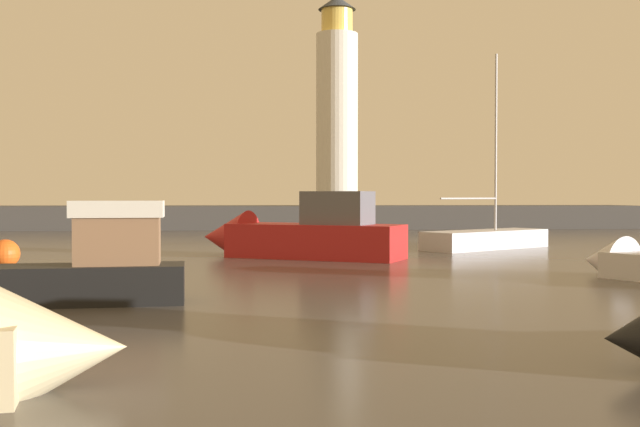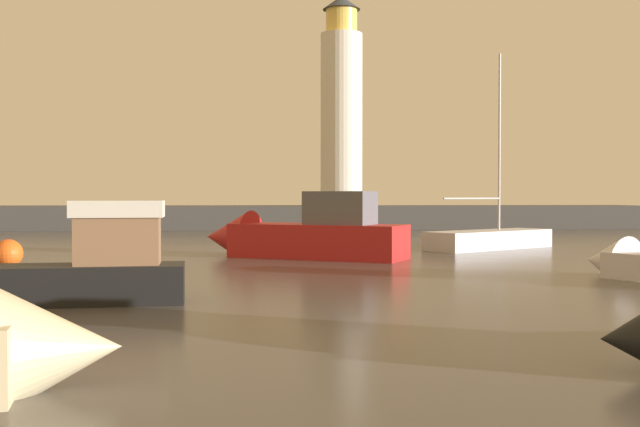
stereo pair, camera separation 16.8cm
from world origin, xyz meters
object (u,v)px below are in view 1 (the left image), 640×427
Objects in this scene: sailboat_moored at (486,239)px; mooring_buoy at (5,254)px; motorboat_4 at (63,271)px; motorboat_0 at (292,235)px; lighthouse at (337,107)px.

sailboat_moored reaches higher than mooring_buoy.
motorboat_4 is at bearing -64.85° from mooring_buoy.
motorboat_0 is at bearing 65.52° from motorboat_4.
lighthouse is at bearing 101.28° from sailboat_moored.
lighthouse is 31.23m from motorboat_0.
motorboat_4 is 0.62× the size of sailboat_moored.
motorboat_4 is (-11.24, -43.13, -9.23)m from lighthouse.
lighthouse is at bearing 75.40° from motorboat_4.
lighthouse reaches higher than sailboat_moored.
mooring_buoy is (-20.77, -8.52, 0.02)m from sailboat_moored.
lighthouse reaches higher than motorboat_4.
sailboat_moored is (9.98, 4.56, -0.45)m from motorboat_0.
motorboat_0 is 11.50m from mooring_buoy.
mooring_buoy is (-10.79, -3.96, -0.43)m from motorboat_0.
motorboat_0 is 10.98m from sailboat_moored.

